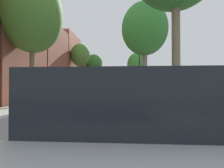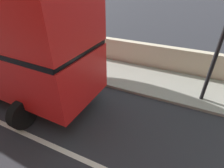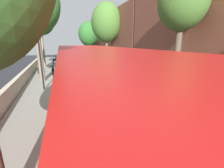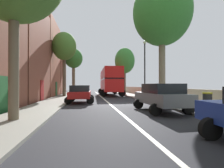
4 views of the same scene
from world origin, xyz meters
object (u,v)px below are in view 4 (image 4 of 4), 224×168
object	(u,v)px
street_tree_right_3	(125,61)
lamppost_right	(145,65)
litter_bin_right	(207,101)
parked_car_grey_right_1	(161,96)
parked_car_red_left_3	(80,93)
street_tree_left_4	(74,59)
double_decker_bus	(110,80)
street_tree_left_0	(64,47)
street_tree_right_1	(162,13)

from	to	relation	value
street_tree_right_3	lamppost_right	size ratio (longest dim) A/B	1.26
lamppost_right	litter_bin_right	xyz separation A→B (m)	(1.00, -8.39, -3.16)
parked_car_grey_right_1	parked_car_red_left_3	bearing A→B (deg)	130.30
street_tree_left_4	street_tree_right_3	bearing A→B (deg)	-37.50
double_decker_bus	parked_car_grey_right_1	distance (m)	17.26
parked_car_red_left_3	street_tree_right_3	distance (m)	15.75
parked_car_grey_right_1	street_tree_left_0	world-z (taller)	street_tree_left_0
parked_car_red_left_3	street_tree_right_3	bearing A→B (deg)	61.91
lamppost_right	litter_bin_right	size ratio (longest dim) A/B	6.01
street_tree_left_0	street_tree_left_4	distance (m)	12.30
double_decker_bus	parked_car_grey_right_1	world-z (taller)	double_decker_bus
parked_car_red_left_3	street_tree_left_4	xyz separation A→B (m)	(-2.23, 20.32, 6.12)
street_tree_left_0	street_tree_right_3	xyz separation A→B (m)	(9.54, 5.17, -0.96)
street_tree_right_1	lamppost_right	distance (m)	5.52
double_decker_bus	parked_car_red_left_3	size ratio (longest dim) A/B	2.72
street_tree_left_0	street_tree_right_3	size ratio (longest dim) A/B	1.09
street_tree_right_1	parked_car_red_left_3	bearing A→B (deg)	168.29
double_decker_bus	litter_bin_right	xyz separation A→B (m)	(3.60, -17.57, -1.71)
double_decker_bus	street_tree_right_1	size ratio (longest dim) A/B	1.04
street_tree_right_1	street_tree_left_4	size ratio (longest dim) A/B	1.20
street_tree_left_0	lamppost_right	xyz separation A→B (m)	(9.30, -5.92, -2.97)
double_decker_bus	parked_car_red_left_3	distance (m)	12.13
parked_car_grey_right_1	litter_bin_right	bearing A→B (deg)	-7.74
street_tree_left_0	double_decker_bus	bearing A→B (deg)	25.95
lamppost_right	double_decker_bus	bearing A→B (deg)	105.82
parked_car_grey_right_1	parked_car_red_left_3	size ratio (longest dim) A/B	1.08
street_tree_left_4	double_decker_bus	bearing A→B (deg)	-54.53
street_tree_right_3	lamppost_right	world-z (taller)	street_tree_right_3
litter_bin_right	parked_car_grey_right_1	bearing A→B (deg)	172.26
parked_car_red_left_3	street_tree_left_0	world-z (taller)	street_tree_left_0
parked_car_grey_right_1	double_decker_bus	bearing A→B (deg)	92.67
street_tree_right_1	litter_bin_right	xyz separation A→B (m)	(0.67, -4.80, -7.34)
double_decker_bus	street_tree_left_4	xyz separation A→B (m)	(-6.44, 9.03, 4.67)
parked_car_grey_right_1	street_tree_right_3	world-z (taller)	street_tree_right_3
street_tree_left_4	litter_bin_right	distance (m)	29.14
street_tree_left_0	lamppost_right	world-z (taller)	street_tree_left_0
parked_car_grey_right_1	parked_car_red_left_3	world-z (taller)	parked_car_grey_right_1
street_tree_left_4	lamppost_right	xyz separation A→B (m)	(9.04, -18.21, -3.22)
street_tree_right_1	street_tree_left_4	world-z (taller)	street_tree_right_1
parked_car_grey_right_1	street_tree_right_1	bearing A→B (deg)	64.34
parked_car_grey_right_1	street_tree_right_1	size ratio (longest dim) A/B	0.41
parked_car_grey_right_1	street_tree_right_3	distance (m)	19.82
parked_car_red_left_3	lamppost_right	xyz separation A→B (m)	(6.80, 2.11, 2.90)
parked_car_grey_right_1	street_tree_left_4	bearing A→B (deg)	105.43
double_decker_bus	street_tree_right_3	world-z (taller)	street_tree_right_3
litter_bin_right	lamppost_right	bearing A→B (deg)	96.80
street_tree_right_1	litter_bin_right	size ratio (longest dim) A/B	10.38
street_tree_left_0	street_tree_right_3	world-z (taller)	street_tree_left_0
parked_car_grey_right_1	lamppost_right	size ratio (longest dim) A/B	0.71
street_tree_left_0	parked_car_red_left_3	bearing A→B (deg)	-72.75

